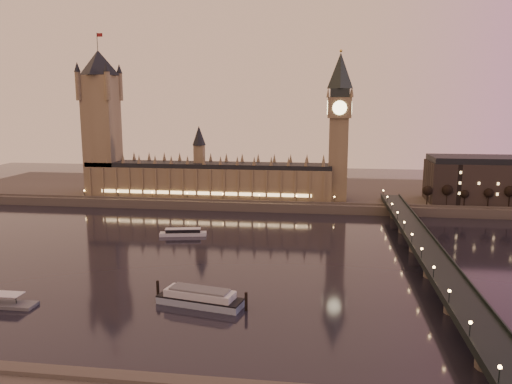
% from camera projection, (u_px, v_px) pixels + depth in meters
% --- Properties ---
extents(ground, '(700.00, 700.00, 0.00)m').
position_uv_depth(ground, '(231.00, 255.00, 245.84)').
color(ground, black).
rests_on(ground, ground).
extents(far_embankment, '(560.00, 130.00, 6.00)m').
position_uv_depth(far_embankment, '(305.00, 193.00, 402.20)').
color(far_embankment, '#423D35').
rests_on(far_embankment, ground).
extents(palace_of_westminster, '(180.00, 26.62, 52.00)m').
position_uv_depth(palace_of_westminster, '(208.00, 176.00, 365.51)').
color(palace_of_westminster, brown).
rests_on(palace_of_westminster, ground).
extents(victoria_tower, '(31.68, 31.68, 118.00)m').
position_uv_depth(victoria_tower, '(101.00, 115.00, 368.65)').
color(victoria_tower, brown).
rests_on(victoria_tower, ground).
extents(big_ben, '(17.68, 17.68, 104.00)m').
position_uv_depth(big_ben, '(339.00, 118.00, 345.41)').
color(big_ben, brown).
rests_on(big_ben, ground).
extents(westminster_bridge, '(13.20, 260.00, 15.30)m').
position_uv_depth(westminster_bridge, '(424.00, 252.00, 232.49)').
color(westminster_bridge, black).
rests_on(westminster_bridge, ground).
extents(bare_tree_0, '(6.16, 6.16, 12.52)m').
position_uv_depth(bare_tree_0, '(428.00, 192.00, 334.11)').
color(bare_tree_0, black).
rests_on(bare_tree_0, ground).
extents(bare_tree_1, '(6.16, 6.16, 12.52)m').
position_uv_depth(bare_tree_1, '(448.00, 192.00, 332.36)').
color(bare_tree_1, black).
rests_on(bare_tree_1, ground).
extents(bare_tree_2, '(6.16, 6.16, 12.52)m').
position_uv_depth(bare_tree_2, '(468.00, 193.00, 330.60)').
color(bare_tree_2, black).
rests_on(bare_tree_2, ground).
extents(bare_tree_3, '(6.16, 6.16, 12.52)m').
position_uv_depth(bare_tree_3, '(488.00, 193.00, 328.85)').
color(bare_tree_3, black).
rests_on(bare_tree_3, ground).
extents(bare_tree_4, '(6.16, 6.16, 12.52)m').
position_uv_depth(bare_tree_4, '(509.00, 194.00, 327.10)').
color(bare_tree_4, black).
rests_on(bare_tree_4, ground).
extents(cruise_boat_a, '(26.77, 10.65, 4.19)m').
position_uv_depth(cruise_boat_a, '(183.00, 232.00, 282.12)').
color(cruise_boat_a, silver).
rests_on(cruise_boat_a, ground).
extents(moored_barge, '(36.56, 15.24, 6.83)m').
position_uv_depth(moored_barge, '(200.00, 298.00, 184.40)').
color(moored_barge, '#8798AC').
rests_on(moored_barge, ground).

